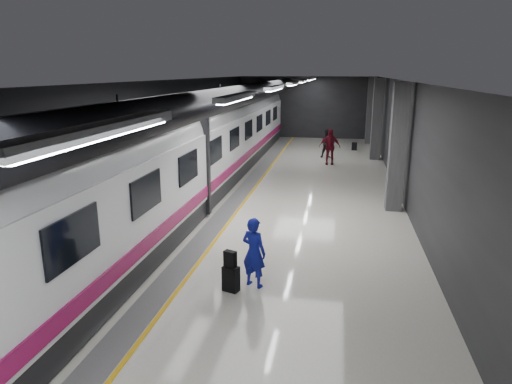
{
  "coord_description": "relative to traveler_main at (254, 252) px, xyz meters",
  "views": [
    {
      "loc": [
        2.54,
        -14.5,
        4.86
      ],
      "look_at": [
        0.2,
        -1.84,
        1.45
      ],
      "focal_mm": 32.0,
      "sensor_mm": 36.0,
      "label": 1
    }
  ],
  "objects": [
    {
      "name": "suitcase_main",
      "position": [
        -0.47,
        -0.35,
        -0.54
      ],
      "size": [
        0.42,
        0.34,
        0.59
      ],
      "primitive_type": "cube",
      "rotation": [
        0.0,
        0.0,
        -0.34
      ],
      "color": "black",
      "rests_on": "ground"
    },
    {
      "name": "ground",
      "position": [
        -0.72,
        4.9,
        -0.84
      ],
      "size": [
        40.0,
        40.0,
        0.0
      ],
      "primitive_type": "plane",
      "color": "silver",
      "rests_on": "ground"
    },
    {
      "name": "shoulder_bag",
      "position": [
        -0.48,
        -0.33,
        -0.06
      ],
      "size": [
        0.31,
        0.24,
        0.37
      ],
      "primitive_type": "cube",
      "rotation": [
        0.0,
        0.0,
        -0.38
      ],
      "color": "black",
      "rests_on": "suitcase_main"
    },
    {
      "name": "suitcase_far",
      "position": [
        2.76,
        19.76,
        -0.59
      ],
      "size": [
        0.34,
        0.23,
        0.49
      ],
      "primitive_type": "cube",
      "rotation": [
        0.0,
        0.0,
        -0.03
      ],
      "color": "black",
      "rests_on": "ground"
    },
    {
      "name": "traveler_main",
      "position": [
        0.0,
        0.0,
        0.0
      ],
      "size": [
        0.71,
        0.6,
        1.67
      ],
      "primitive_type": "imported",
      "rotation": [
        0.0,
        0.0,
        2.76
      ],
      "color": "#1725B3",
      "rests_on": "ground"
    },
    {
      "name": "train",
      "position": [
        -3.97,
        4.9,
        1.23
      ],
      "size": [
        3.05,
        38.0,
        4.05
      ],
      "color": "black",
      "rests_on": "ground"
    },
    {
      "name": "platform_hall",
      "position": [
        -1.01,
        5.86,
        2.7
      ],
      "size": [
        10.02,
        40.02,
        4.51
      ],
      "color": "black",
      "rests_on": "ground"
    },
    {
      "name": "traveler_far_b",
      "position": [
        1.32,
        14.89,
        0.12
      ],
      "size": [
        1.13,
        0.49,
        1.92
      ],
      "primitive_type": "imported",
      "rotation": [
        0.0,
        0.0,
        0.02
      ],
      "color": "maroon",
      "rests_on": "ground"
    },
    {
      "name": "traveler_far_a",
      "position": [
        1.16,
        16.81,
        0.0
      ],
      "size": [
        0.89,
        0.74,
        1.67
      ],
      "primitive_type": "imported",
      "rotation": [
        0.0,
        0.0,
        0.14
      ],
      "color": "black",
      "rests_on": "ground"
    }
  ]
}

